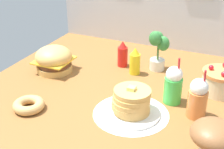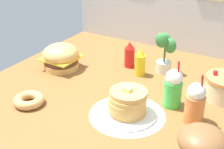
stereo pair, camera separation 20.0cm
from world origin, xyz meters
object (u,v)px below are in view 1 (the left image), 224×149
object	(u,v)px
layer_cake	(221,82)
orange_float_cup	(198,98)
burger	(54,59)
potted_plant	(158,49)
donut_pink_glaze	(29,105)
cream_soda_cup	(173,85)
ketchup_bottle	(123,55)
mustard_bottle	(135,62)
pancake_stack	(131,103)
mushroom_stool	(214,138)

from	to	relation	value
layer_cake	orange_float_cup	bearing A→B (deg)	-105.02
burger	potted_plant	world-z (taller)	potted_plant
donut_pink_glaze	potted_plant	bearing A→B (deg)	57.46
burger	cream_soda_cup	world-z (taller)	cream_soda_cup
layer_cake	ketchup_bottle	distance (m)	0.77
mustard_bottle	potted_plant	world-z (taller)	potted_plant
pancake_stack	ketchup_bottle	size ratio (longest dim) A/B	1.70
pancake_stack	mushroom_stool	bearing A→B (deg)	-23.63
mustard_bottle	mushroom_stool	world-z (taller)	mushroom_stool
burger	mustard_bottle	xyz separation A→B (m)	(0.58, 0.21, 0.00)
cream_soda_cup	potted_plant	bearing A→B (deg)	118.14
orange_float_cup	donut_pink_glaze	bearing A→B (deg)	-160.18
ketchup_bottle	cream_soda_cup	xyz separation A→B (m)	(0.50, -0.38, 0.03)
ketchup_bottle	mustard_bottle	bearing A→B (deg)	-33.30
ketchup_bottle	layer_cake	bearing A→B (deg)	-9.35
burger	cream_soda_cup	xyz separation A→B (m)	(0.94, -0.08, 0.03)
potted_plant	burger	bearing A→B (deg)	-154.12
burger	layer_cake	size ratio (longest dim) A/B	1.06
mustard_bottle	ketchup_bottle	bearing A→B (deg)	146.70
mustard_bottle	cream_soda_cup	world-z (taller)	cream_soda_cup
burger	orange_float_cup	xyz separation A→B (m)	(1.11, -0.18, 0.03)
pancake_stack	layer_cake	distance (m)	0.67
pancake_stack	mushroom_stool	world-z (taller)	mushroom_stool
burger	layer_cake	bearing A→B (deg)	8.11
ketchup_bottle	cream_soda_cup	distance (m)	0.63
pancake_stack	layer_cake	size ratio (longest dim) A/B	1.36
pancake_stack	mushroom_stool	size ratio (longest dim) A/B	1.55
burger	mushroom_stool	world-z (taller)	mushroom_stool
ketchup_bottle	donut_pink_glaze	size ratio (longest dim) A/B	1.08
potted_plant	cream_soda_cup	bearing A→B (deg)	-61.86
potted_plant	orange_float_cup	bearing A→B (deg)	-53.02
burger	donut_pink_glaze	xyz separation A→B (m)	(0.16, -0.53, -0.06)
cream_soda_cup	mushroom_stool	bearing A→B (deg)	-55.98
layer_cake	orange_float_cup	xyz separation A→B (m)	(-0.09, -0.35, 0.04)
layer_cake	potted_plant	bearing A→B (deg)	160.47
ketchup_bottle	orange_float_cup	world-z (taller)	orange_float_cup
cream_soda_cup	potted_plant	distance (m)	0.49
cream_soda_cup	orange_float_cup	distance (m)	0.20
potted_plant	ketchup_bottle	bearing A→B (deg)	-169.64
cream_soda_cup	orange_float_cup	size ratio (longest dim) A/B	1.00
burger	cream_soda_cup	distance (m)	0.95
mustard_bottle	cream_soda_cup	distance (m)	0.46
ketchup_bottle	mushroom_stool	xyz separation A→B (m)	(0.81, -0.84, 0.04)
layer_cake	donut_pink_glaze	size ratio (longest dim) A/B	1.34
pancake_stack	donut_pink_glaze	bearing A→B (deg)	-160.89
pancake_stack	layer_cake	xyz separation A→B (m)	(0.45, 0.49, 0.00)
cream_soda_cup	potted_plant	world-z (taller)	potted_plant
mustard_bottle	mushroom_stool	xyz separation A→B (m)	(0.67, -0.75, 0.04)
mustard_bottle	donut_pink_glaze	xyz separation A→B (m)	(-0.42, -0.73, -0.07)
ketchup_bottle	donut_pink_glaze	distance (m)	0.87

